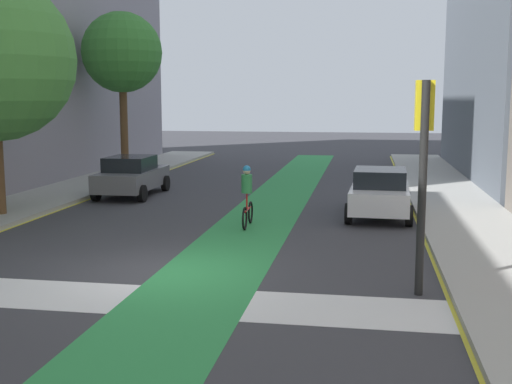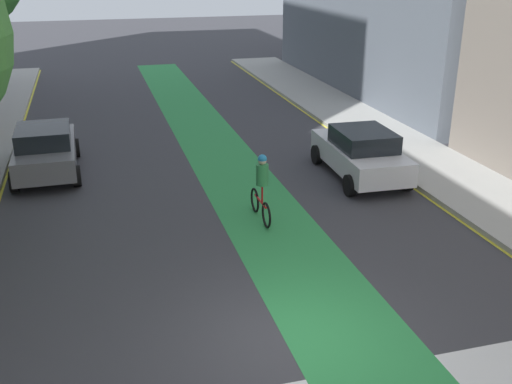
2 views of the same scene
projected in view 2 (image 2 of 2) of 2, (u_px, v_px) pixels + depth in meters
The scene contains 5 objects.
ground_plane at pixel (293, 340), 10.91m from camera, with size 120.00×120.00×0.00m, color #38383D.
bike_lane_paint at pixel (346, 331), 11.17m from camera, with size 2.40×60.00×0.01m, color #2D8C47.
car_white_right_far at pixel (361, 153), 18.62m from camera, with size 2.14×4.26×1.57m.
car_grey_left_far at pixel (45, 150), 18.91m from camera, with size 2.06×4.22×1.57m.
cyclist_in_lane at pixel (261, 186), 15.45m from camera, with size 0.32×1.73×1.86m.
Camera 2 is at (-3.10, -8.62, 6.56)m, focal length 41.90 mm.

